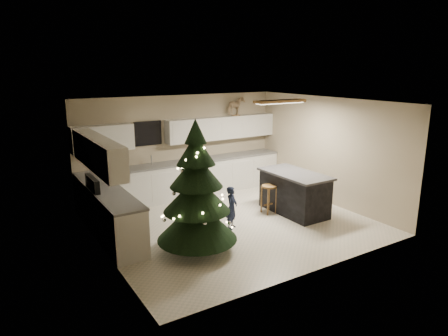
{
  "coord_description": "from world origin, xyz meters",
  "views": [
    {
      "loc": [
        -4.42,
        -6.8,
        3.25
      ],
      "look_at": [
        0.0,
        0.35,
        1.15
      ],
      "focal_mm": 32.0,
      "sensor_mm": 36.0,
      "label": 1
    }
  ],
  "objects_px": {
    "toddler": "(232,208)",
    "christmas_tree": "(197,198)",
    "bar_stool": "(269,192)",
    "rocking_horse": "(236,106)",
    "island": "(294,193)"
  },
  "relations": [
    {
      "from": "toddler",
      "to": "christmas_tree",
      "type": "bearing_deg",
      "value": 168.52
    },
    {
      "from": "bar_stool",
      "to": "christmas_tree",
      "type": "height_order",
      "value": "christmas_tree"
    },
    {
      "from": "toddler",
      "to": "rocking_horse",
      "type": "xyz_separation_m",
      "value": [
        1.78,
        2.57,
        1.81
      ]
    },
    {
      "from": "christmas_tree",
      "to": "toddler",
      "type": "distance_m",
      "value": 1.32
    },
    {
      "from": "island",
      "to": "toddler",
      "type": "xyz_separation_m",
      "value": [
        -1.74,
        -0.04,
        -0.03
      ]
    },
    {
      "from": "island",
      "to": "bar_stool",
      "type": "bearing_deg",
      "value": 151.14
    },
    {
      "from": "island",
      "to": "rocking_horse",
      "type": "xyz_separation_m",
      "value": [
        0.05,
        2.52,
        1.78
      ]
    },
    {
      "from": "island",
      "to": "bar_stool",
      "type": "height_order",
      "value": "island"
    },
    {
      "from": "island",
      "to": "christmas_tree",
      "type": "distance_m",
      "value": 2.93
    },
    {
      "from": "bar_stool",
      "to": "christmas_tree",
      "type": "relative_size",
      "value": 0.27
    },
    {
      "from": "bar_stool",
      "to": "rocking_horse",
      "type": "xyz_separation_m",
      "value": [
        0.56,
        2.24,
        1.76
      ]
    },
    {
      "from": "bar_stool",
      "to": "toddler",
      "type": "relative_size",
      "value": 0.72
    },
    {
      "from": "bar_stool",
      "to": "christmas_tree",
      "type": "bearing_deg",
      "value": -159.87
    },
    {
      "from": "bar_stool",
      "to": "toddler",
      "type": "bearing_deg",
      "value": -165.14
    },
    {
      "from": "island",
      "to": "christmas_tree",
      "type": "relative_size",
      "value": 0.7
    }
  ]
}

